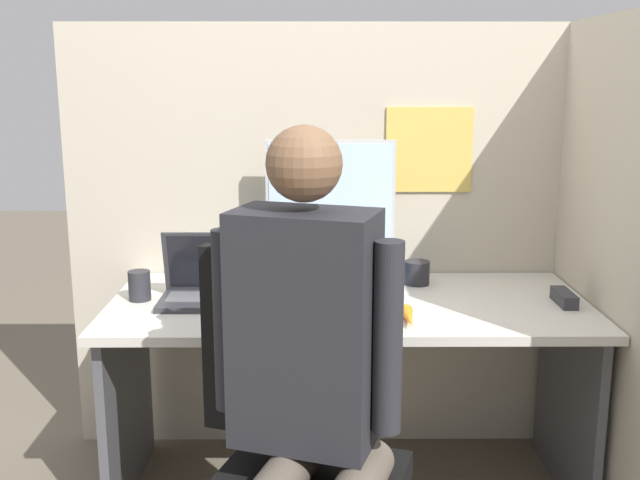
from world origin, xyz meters
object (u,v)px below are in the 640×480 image
Objects in this scene: laptop at (206,288)px; person at (311,369)px; stapler at (564,298)px; coffee_mug at (417,273)px; pen_cup at (140,286)px; carrot_toy at (409,317)px; office_chair at (293,443)px; paper_box at (330,271)px; monitor at (330,199)px.

person is at bearing -64.45° from laptop.
stapler is 0.52m from coffee_mug.
person reaches higher than pen_cup.
carrot_toy is 0.16× the size of office_chair.
person is at bearing -52.72° from pen_cup.
paper_box is at bearing 161.05° from stapler.
monitor is 2.86× the size of carrot_toy.
person is at bearing -93.74° from monitor.
paper_box is 0.27m from monitor.
paper_box is at bearing 82.33° from office_chair.
laptop is 3.28× the size of coffee_mug.
coffee_mug is at bearing -3.52° from paper_box.
paper_box is 1.03× the size of laptop.
monitor is 4.59× the size of pen_cup.
stapler is 0.93× the size of carrot_toy.
coffee_mug is (0.74, 0.21, -0.00)m from laptop.
coffee_mug reaches higher than carrot_toy.
paper_box is 0.52m from carrot_toy.
paper_box reaches higher than carrot_toy.
person is (-0.84, -0.71, 0.04)m from stapler.
person is 1.03m from coffee_mug.
stapler is at bearing 32.74° from office_chair.
office_chair is (-0.11, -0.84, -0.52)m from monitor.
pen_cup is (-0.58, 0.77, -0.01)m from person.
paper_box is 0.68m from pen_cup.
carrot_toy is at bearing -159.61° from stapler.
office_chair reaches higher than paper_box.
monitor is 0.42m from coffee_mug.
laptop is 1.85× the size of carrot_toy.
monitor is 5.06× the size of coffee_mug.
monitor is 1.02m from person.
laptop is at bearing -151.11° from paper_box.
pen_cup reaches higher than coffee_mug.
pen_cup is (-0.23, 0.02, 0.00)m from laptop.
carrot_toy is 0.46m from coffee_mug.
office_chair is 0.74× the size of person.
office_chair is at bearing -97.64° from monitor.
office_chair reaches higher than pen_cup.
pen_cup is at bearing 174.84° from laptop.
office_chair is at bearing -117.68° from coffee_mug.
office_chair reaches higher than stapler.
stapler is (1.20, -0.03, -0.02)m from laptop.
monitor is at bearing 116.14° from carrot_toy.
pen_cup reaches higher than paper_box.
laptop is at bearing -150.82° from monitor.
person reaches higher than coffee_mug.
monitor is (0.00, 0.00, 0.27)m from paper_box.
carrot_toy is 0.55m from office_chair.
carrot_toy is (0.23, -0.47, -0.29)m from monitor.
paper_box reaches higher than stapler.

